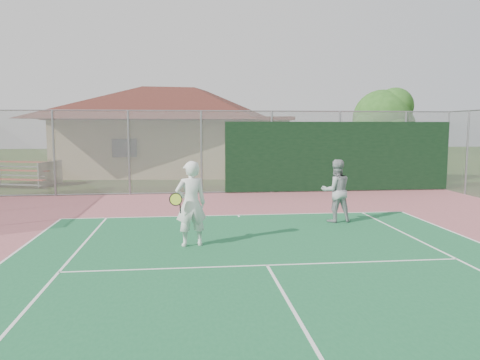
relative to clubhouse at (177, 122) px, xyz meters
name	(u,v)px	position (x,y,z in m)	size (l,w,h in m)	color
back_fence	(274,154)	(4.31, -9.78, -1.44)	(20.08, 0.11, 3.53)	gray
clubhouse	(177,122)	(0.00, 0.00, 0.00)	(14.95, 10.64, 6.13)	tan
bleachers	(18,173)	(-7.49, -6.14, -2.49)	(3.63, 2.71, 1.17)	#B14029
tree	(384,121)	(10.17, -7.47, -0.01)	(3.38, 3.20, 4.72)	#352213
player_white_front	(191,204)	(0.67, -18.58, -2.10)	(0.92, 0.68, 2.02)	white
player_grey_back	(336,191)	(4.97, -16.22, -2.18)	(0.93, 0.74, 1.86)	#9B9EA0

